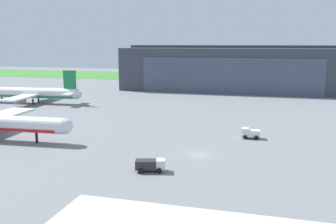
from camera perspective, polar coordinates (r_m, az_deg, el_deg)
ground_plane at (r=71.98m, az=4.83°, el=-6.54°), size 440.00×440.00×0.00m
grass_field_strip at (r=230.59m, az=12.01°, el=5.07°), size 440.00×56.00×0.08m
maintenance_hangar at (r=176.66m, az=10.04°, el=6.63°), size 97.84×41.75×19.99m
airliner_far_left at (r=140.04m, az=-20.13°, el=2.71°), size 37.69×33.21×11.79m
pushback_tractor at (r=62.54m, az=-2.70°, el=-8.04°), size 5.24×3.36×2.05m
stair_truck at (r=85.51m, az=12.47°, el=-3.15°), size 4.16×2.72×2.31m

